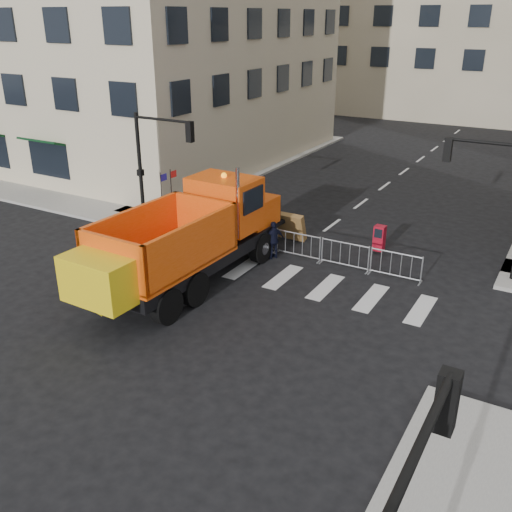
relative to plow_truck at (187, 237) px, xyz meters
The scene contains 10 objects.
ground 4.25m from the plow_truck, 56.28° to the right, with size 120.00×120.00×0.00m, color black.
sidewalk_back 6.05m from the plow_truck, 68.60° to the left, with size 64.00×5.00×0.15m, color gray.
traffic_light_left 7.37m from the plow_truck, 143.57° to the left, with size 0.18×0.18×5.40m, color black.
crowd_barriers 4.86m from the plow_truck, 73.16° to the left, with size 12.60×0.60×1.10m, color #9EA0A5, non-canonical shape.
plow_truck is the anchor object (origin of this frame).
cop_a 4.09m from the plow_truck, 76.57° to the left, with size 0.67×0.44×1.85m, color black.
cop_b 4.04m from the plow_truck, 101.60° to the left, with size 0.99×0.77×2.04m, color black.
cop_c 4.31m from the plow_truck, 67.96° to the left, with size 0.95×0.39×1.62m, color black.
worker 3.90m from the plow_truck, 104.59° to the left, with size 1.08×0.62×1.68m, color #DFF51C.
newspaper_box 8.47m from the plow_truck, 51.49° to the left, with size 0.45×0.40×1.10m, color maroon.
Camera 1 is at (9.90, -12.54, 9.45)m, focal length 40.00 mm.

